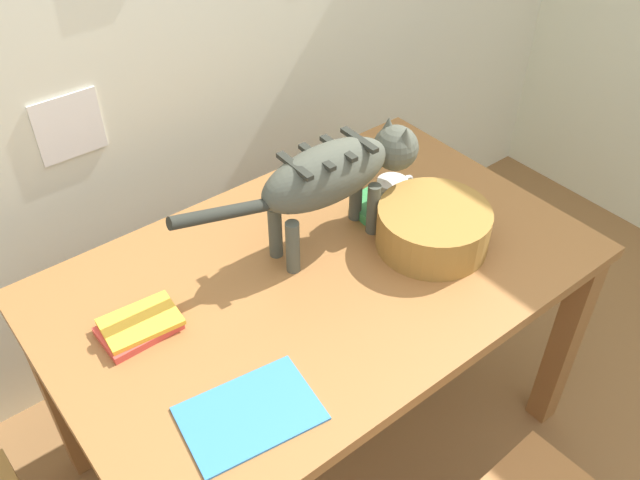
{
  "coord_description": "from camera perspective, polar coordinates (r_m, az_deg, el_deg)",
  "views": [
    {
      "loc": [
        -0.75,
        -0.1,
        1.94
      ],
      "look_at": [
        0.05,
        0.91,
        0.85
      ],
      "focal_mm": 37.84,
      "sensor_mm": 36.0,
      "label": 1
    }
  ],
  "objects": [
    {
      "name": "dining_table",
      "position": [
        1.81,
        0.0,
        -4.52
      ],
      "size": [
        1.4,
        0.89,
        0.75
      ],
      "color": "#9A6334",
      "rests_on": "ground_plane"
    },
    {
      "name": "wicker_basket",
      "position": [
        1.81,
        9.54,
        1.1
      ],
      "size": [
        0.3,
        0.3,
        0.12
      ],
      "color": "olive",
      "rests_on": "dining_table"
    },
    {
      "name": "magazine",
      "position": [
        1.46,
        -5.95,
        -14.39
      ],
      "size": [
        0.31,
        0.23,
        0.01
      ],
      "primitive_type": "cube",
      "rotation": [
        0.0,
        0.0,
        -0.14
      ],
      "color": "#367FCA",
      "rests_on": "dining_table"
    },
    {
      "name": "saucer_bowl",
      "position": [
        1.94,
        5.98,
        2.78
      ],
      "size": [
        0.2,
        0.2,
        0.03
      ],
      "primitive_type": "cylinder",
      "color": "#38944A",
      "rests_on": "dining_table"
    },
    {
      "name": "cat",
      "position": [
        1.72,
        1.44,
        5.68
      ],
      "size": [
        0.73,
        0.15,
        0.3
      ],
      "rotation": [
        0.0,
        0.0,
        -1.61
      ],
      "color": "#4B4D41",
      "rests_on": "dining_table"
    },
    {
      "name": "coffee_mug",
      "position": [
        1.91,
        6.16,
        4.09
      ],
      "size": [
        0.13,
        0.09,
        0.08
      ],
      "color": "silver",
      "rests_on": "saucer_bowl"
    },
    {
      "name": "book_stack",
      "position": [
        1.64,
        -15.03,
        -7.02
      ],
      "size": [
        0.19,
        0.14,
        0.03
      ],
      "color": "#D7433A",
      "rests_on": "dining_table"
    }
  ]
}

